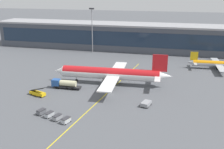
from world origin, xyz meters
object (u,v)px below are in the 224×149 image
Objects in this scene: baggage_cart_0 at (41,112)px; baggage_cart_3 at (66,120)px; baggage_cart_2 at (57,117)px; pushback_tug at (146,103)px; commuter_jet_far at (220,64)px; main_airliner at (111,74)px; baggage_cart_1 at (49,114)px; fuel_tanker at (64,84)px; belt_loader at (37,93)px.

baggage_cart_0 is 9.60m from baggage_cart_3.
baggage_cart_3 is at bearing -19.23° from baggage_cart_2.
commuter_jet_far reaches higher than pushback_tug.
baggage_cart_2 is at bearing -102.97° from main_airliner.
baggage_cart_3 is at bearing -97.51° from main_airliner.
commuter_jet_far reaches higher than baggage_cart_0.
pushback_tug is 1.42× the size of baggage_cart_3.
main_airliner is 33.09m from baggage_cart_2.
baggage_cart_1 is 1.00× the size of baggage_cart_3.
fuel_tanker reaches higher than baggage_cart_0.
main_airliner reaches higher than belt_loader.
main_airliner is at bearing -144.81° from commuter_jet_far.
fuel_tanker reaches higher than baggage_cart_3.
baggage_cart_0 reaches higher than pushback_tug.
baggage_cart_0 and baggage_cart_1 have the same top height.
pushback_tug is at bearing -47.17° from main_airliner.
main_airliner is at bearing 65.86° from baggage_cart_0.
pushback_tug is (15.61, -16.84, -3.31)m from main_airliner.
baggage_cart_1 and baggage_cart_3 have the same top height.
main_airliner is at bearing 132.83° from pushback_tug.
pushback_tug is 27.59m from baggage_cart_2.
belt_loader reaches higher than baggage_cart_1.
baggage_cart_3 is (-19.98, -16.29, -0.07)m from pushback_tug.
baggage_cart_1 is at bearing -50.65° from belt_loader.
fuel_tanker reaches higher than baggage_cart_2.
baggage_cart_0 is at bearing 160.77° from baggage_cart_2.
main_airliner is 6.54× the size of belt_loader.
belt_loader is at bearing -179.16° from pushback_tug.
commuter_jet_far reaches higher than baggage_cart_3.
commuter_jet_far is (53.70, 61.55, 1.73)m from baggage_cart_1.
fuel_tanker is (-15.37, -8.74, -2.42)m from main_airliner.
commuter_jet_far reaches higher than fuel_tanker.
main_airliner is 17.85m from fuel_tanker.
belt_loader is at bearing -141.16° from main_airliner.
main_airliner is 15.18× the size of baggage_cart_0.
commuter_jet_far is at bearing 33.80° from fuel_tanker.
fuel_tanker is 2.54× the size of pushback_tug.
commuter_jet_far is at bearing 51.01° from baggage_cart_2.
main_airliner is at bearing 71.46° from baggage_cart_1.
baggage_cart_2 is 3.20m from baggage_cart_3.
pushback_tug is 1.42× the size of baggage_cart_1.
baggage_cart_3 is at bearing -140.80° from pushback_tug.
baggage_cart_2 is (3.02, -1.05, 0.00)m from baggage_cart_1.
baggage_cart_2 is 80.56m from commuter_jet_far.
belt_loader reaches higher than fuel_tanker.
baggage_cart_3 is (9.06, -3.16, 0.00)m from baggage_cart_0.
pushback_tug is 37.21m from belt_loader.
baggage_cart_1 and baggage_cart_2 have the same top height.
belt_loader is 23.34m from baggage_cart_3.
baggage_cart_3 is at bearing -19.23° from baggage_cart_0.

